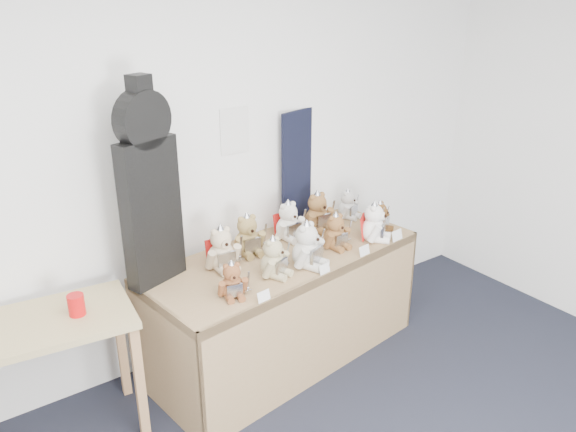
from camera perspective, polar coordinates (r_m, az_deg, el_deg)
room_shell at (r=3.67m, az=-5.43°, el=8.62°), size 6.00×6.00×6.00m
display_table at (r=3.68m, az=0.34°, el=-6.56°), size 1.94×1.00×0.77m
side_table at (r=3.28m, az=-23.67°, el=-11.68°), size 0.99×0.63×0.78m
guitar_case at (r=3.20m, az=-13.94°, el=2.93°), size 0.38×0.22×1.19m
navy_board at (r=4.11m, az=2.26°, el=5.34°), size 0.61×0.18×0.83m
red_cup at (r=3.17m, az=-20.70°, el=-8.45°), size 0.09×0.09×0.12m
teddy_front_far_left at (r=3.15m, az=-5.68°, el=-6.62°), size 0.19×0.18×0.24m
teddy_front_left at (r=3.34m, az=-1.44°, el=-4.36°), size 0.23×0.22×0.28m
teddy_front_centre at (r=3.45m, az=2.00°, el=-3.13°), size 0.27×0.25×0.32m
teddy_front_right at (r=3.71m, az=4.90°, el=-1.69°), size 0.22×0.18×0.27m
teddy_front_far_right at (r=3.85m, az=8.76°, el=-0.78°), size 0.25×0.25×0.30m
teddy_front_end at (r=4.01m, az=9.32°, el=-0.20°), size 0.21×0.20×0.25m
teddy_back_left at (r=3.45m, az=-6.73°, el=-3.45°), size 0.25×0.21×0.31m
teddy_back_centre_left at (r=3.62m, az=-4.10°, el=-2.07°), size 0.25×0.20×0.30m
teddy_back_centre_right at (r=3.83m, az=0.07°, el=-0.64°), size 0.25×0.21×0.30m
teddy_back_right at (r=3.98m, az=3.05°, el=0.30°), size 0.26×0.21×0.31m
teddy_back_end at (r=4.21m, az=6.11°, el=1.10°), size 0.20×0.19×0.25m
entry_card_a at (r=3.12m, az=-2.48°, el=-8.14°), size 0.09×0.03×0.06m
entry_card_b at (r=3.41m, az=3.73°, el=-5.38°), size 0.08×0.03×0.06m
entry_card_c at (r=3.65m, az=7.77°, el=-3.49°), size 0.09×0.03×0.06m
entry_card_d at (r=3.90m, az=11.02°, el=-1.93°), size 0.10×0.03×0.07m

